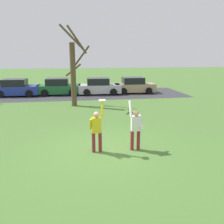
# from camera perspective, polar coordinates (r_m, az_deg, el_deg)

# --- Properties ---
(ground_plane) EXTENTS (120.00, 120.00, 0.00)m
(ground_plane) POSITION_cam_1_polar(r_m,az_deg,el_deg) (9.32, -1.94, -9.53)
(ground_plane) COLOR #4C7533
(person_catcher) EXTENTS (0.54, 0.49, 2.08)m
(person_catcher) POSITION_cam_1_polar(r_m,az_deg,el_deg) (8.79, -3.92, -4.18)
(person_catcher) COLOR maroon
(person_catcher) RESTS_ON ground_plane
(person_defender) EXTENTS (0.54, 0.49, 2.04)m
(person_defender) POSITION_cam_1_polar(r_m,az_deg,el_deg) (9.02, 6.00, -3.74)
(person_defender) COLOR maroon
(person_defender) RESTS_ON ground_plane
(frisbee_disc) EXTENTS (0.28, 0.28, 0.02)m
(frisbee_disc) POSITION_cam_1_polar(r_m,az_deg,el_deg) (8.52, -2.53, 2.98)
(frisbee_disc) COLOR white
(frisbee_disc) RESTS_ON person_catcher
(parked_car_blue) EXTENTS (4.13, 2.10, 1.59)m
(parked_car_blue) POSITION_cam_1_polar(r_m,az_deg,el_deg) (23.13, -23.07, 5.58)
(parked_car_blue) COLOR #233893
(parked_car_blue) RESTS_ON ground_plane
(parked_car_green) EXTENTS (4.13, 2.10, 1.59)m
(parked_car_green) POSITION_cam_1_polar(r_m,az_deg,el_deg) (22.58, -13.34, 6.14)
(parked_car_green) COLOR #1E6633
(parked_car_green) RESTS_ON ground_plane
(parked_car_silver) EXTENTS (4.13, 2.10, 1.59)m
(parked_car_silver) POSITION_cam_1_polar(r_m,az_deg,el_deg) (22.28, -3.29, 6.40)
(parked_car_silver) COLOR #BCBCC1
(parked_car_silver) RESTS_ON ground_plane
(parked_car_tan) EXTENTS (4.13, 2.10, 1.59)m
(parked_car_tan) POSITION_cam_1_polar(r_m,az_deg,el_deg) (23.12, 5.59, 6.64)
(parked_car_tan) COLOR tan
(parked_car_tan) RESTS_ON ground_plane
(parking_strip) EXTENTS (20.90, 6.40, 0.01)m
(parking_strip) POSITION_cam_1_polar(r_m,az_deg,el_deg) (22.46, -8.35, 4.47)
(parking_strip) COLOR #38383D
(parking_strip) RESTS_ON ground_plane
(bare_tree_tall) EXTENTS (2.09, 2.37, 5.78)m
(bare_tree_tall) POSITION_cam_1_polar(r_m,az_deg,el_deg) (17.02, -9.70, 10.29)
(bare_tree_tall) COLOR brown
(bare_tree_tall) RESTS_ON ground_plane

